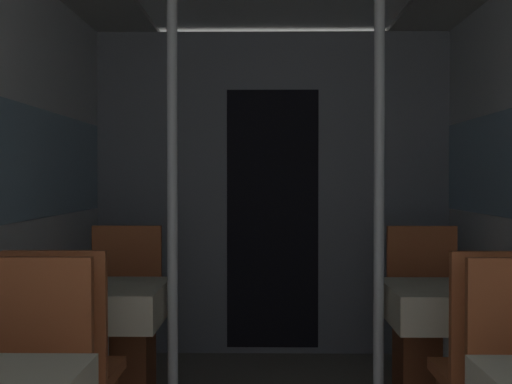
# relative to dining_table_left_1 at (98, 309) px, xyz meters

# --- Properties ---
(bulkhead_far) EXTENTS (2.47, 0.09, 2.26)m
(bulkhead_far) POSITION_rel_dining_table_left_1_xyz_m (0.86, 1.59, 0.53)
(bulkhead_far) COLOR slate
(bulkhead_far) RESTS_ON ground_plane
(dining_table_left_1) EXTENTS (0.63, 0.63, 0.71)m
(dining_table_left_1) POSITION_rel_dining_table_left_1_xyz_m (0.00, 0.00, 0.00)
(dining_table_left_1) COLOR #4C4C51
(dining_table_left_1) RESTS_ON ground_plane
(chair_left_far_1) EXTENTS (0.40, 0.40, 0.96)m
(chair_left_far_1) POSITION_rel_dining_table_left_1_xyz_m (0.00, 0.55, -0.30)
(chair_left_far_1) COLOR brown
(chair_left_far_1) RESTS_ON ground_plane
(support_pole_left_1) EXTENTS (0.05, 0.05, 2.26)m
(support_pole_left_1) POSITION_rel_dining_table_left_1_xyz_m (0.36, 0.00, 0.53)
(support_pole_left_1) COLOR silver
(support_pole_left_1) RESTS_ON ground_plane
(dining_table_right_1) EXTENTS (0.63, 0.63, 0.71)m
(dining_table_right_1) POSITION_rel_dining_table_left_1_xyz_m (1.72, 0.00, 0.00)
(dining_table_right_1) COLOR #4C4C51
(dining_table_right_1) RESTS_ON ground_plane
(chair_right_far_1) EXTENTS (0.40, 0.40, 0.96)m
(chair_right_far_1) POSITION_rel_dining_table_left_1_xyz_m (1.72, 0.55, -0.30)
(chair_right_far_1) COLOR brown
(chair_right_far_1) RESTS_ON ground_plane
(support_pole_right_1) EXTENTS (0.05, 0.05, 2.26)m
(support_pole_right_1) POSITION_rel_dining_table_left_1_xyz_m (1.36, 0.00, 0.53)
(support_pole_right_1) COLOR silver
(support_pole_right_1) RESTS_ON ground_plane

